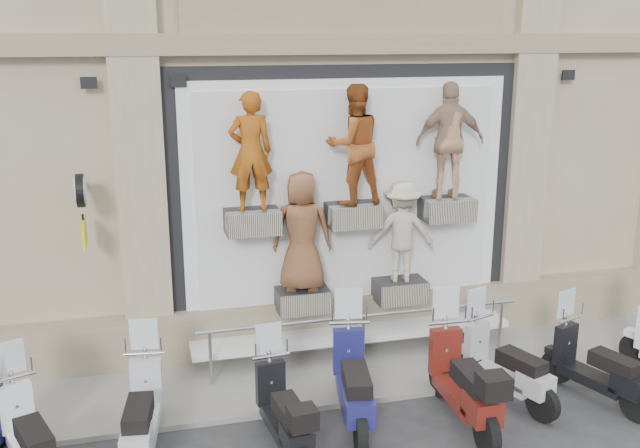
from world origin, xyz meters
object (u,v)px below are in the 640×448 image
Objects in this scene: scooter_b at (27,421)px; scooter_f at (464,365)px; clock_sign_bracket at (82,201)px; scooter_d at (283,397)px; guard_rail at (363,343)px; scooter_e at (354,366)px; scooter_g at (506,351)px; scooter_h at (598,353)px; scooter_c at (141,398)px.

scooter_f is (5.34, -0.10, 0.08)m from scooter_b.
scooter_d is at bearing -44.52° from clock_sign_bracket.
scooter_e is at bearing -112.94° from guard_rail.
scooter_h is at bearing -34.37° from scooter_g.
scooter_g is (1.64, -1.36, 0.28)m from guard_rail.
guard_rail is 2.75× the size of scooter_g.
scooter_h is at bearing 5.53° from scooter_c.
scooter_g is (3.24, 0.43, 0.02)m from scooter_d.
scooter_d is (2.93, -0.14, -0.03)m from scooter_b.
scooter_e is (3.31, -1.85, -1.98)m from clock_sign_bracket.
scooter_c is 2.70m from scooter_e.
scooter_c reaches higher than scooter_h.
scooter_c reaches higher than scooter_g.
clock_sign_bracket is at bearing 161.28° from scooter_e.
scooter_f is 1.13× the size of scooter_h.
scooter_c is at bearing 161.60° from scooter_g.
clock_sign_bracket is at bearing 143.72° from scooter_h.
scooter_g is at bearing -18.00° from scooter_b.
scooter_b is 1.01× the size of scooter_g.
scooter_e is at bearing 156.36° from scooter_h.
scooter_b is at bearing 161.08° from scooter_h.
clock_sign_bracket is 2.86m from scooter_c.
guard_rail is 2.47× the size of scooter_f.
scooter_c is 1.03× the size of scooter_g.
scooter_b is 0.91× the size of scooter_f.
scooter_c is 0.93× the size of scooter_e.
scooter_e is at bearing -16.86° from scooter_b.
guard_rail is at bearing 77.53° from scooter_e.
scooter_e is at bearing 161.29° from scooter_g.
scooter_f reaches higher than guard_rail.
scooter_c is at bearing 162.76° from scooter_d.
scooter_g reaches higher than scooter_d.
scooter_h is (4.47, 0.10, 0.01)m from scooter_d.
scooter_b is 1.03× the size of scooter_h.
scooter_f reaches higher than scooter_e.
scooter_h is (6.77, -2.16, -2.07)m from clock_sign_bracket.
clock_sign_bracket is at bearing 129.84° from scooter_d.
scooter_c is (-3.28, -1.44, 0.30)m from guard_rail.
scooter_g is at bearing 11.13° from scooter_e.
scooter_d is at bearing -148.14° from scooter_e.
clock_sign_bracket is 7.40m from scooter_h.
scooter_e is (3.95, 0.26, 0.07)m from scooter_b.
scooter_b is at bearing -106.75° from clock_sign_bracket.
clock_sign_bracket is 6.18m from scooter_g.
scooter_f is at bearing 3.56° from scooter_c.
clock_sign_bracket is at bearing 142.38° from scooter_g.
clock_sign_bracket is 0.54× the size of scooter_c.
scooter_f is at bearing -25.21° from clock_sign_bracket.
guard_rail is 1.96m from scooter_f.
scooter_b reaches higher than guard_rail.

